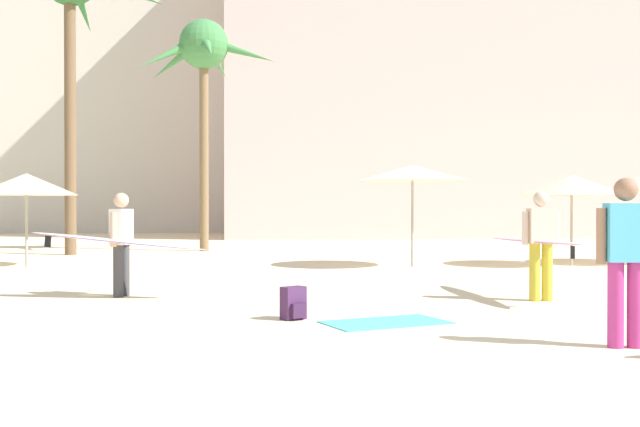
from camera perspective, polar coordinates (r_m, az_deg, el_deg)
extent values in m
plane|color=beige|center=(6.38, 2.82, -12.56)|extent=(120.00, 120.00, 0.00)
cube|color=beige|center=(39.57, 10.67, 10.21)|extent=(23.59, 11.17, 16.14)
cylinder|color=brown|center=(23.65, -18.34, 7.00)|extent=(0.33, 0.33, 8.21)
cone|color=#2D6B33|center=(25.81, -17.50, 14.59)|extent=(0.40, 2.47, 1.35)
cylinder|color=brown|center=(24.51, -8.75, 4.92)|extent=(0.29, 0.29, 6.62)
sphere|color=#428447|center=(24.98, -8.76, 12.51)|extent=(1.59, 1.59, 1.59)
cone|color=#428447|center=(24.72, -5.63, 11.97)|extent=(2.02, 0.59, 0.91)
cone|color=#428447|center=(26.14, -7.76, 11.21)|extent=(0.89, 1.99, 1.01)
cone|color=#428447|center=(25.70, -11.00, 11.14)|extent=(1.76, 1.40, 1.22)
cone|color=#428447|center=(24.43, -11.54, 11.65)|extent=(1.85, 1.17, 1.25)
cone|color=#428447|center=(23.63, -8.43, 12.25)|extent=(0.66, 1.99, 1.09)
cylinder|color=gray|center=(19.21, 18.45, -0.49)|extent=(0.06, 0.06, 2.20)
cone|color=beige|center=(19.21, 18.46, 2.04)|extent=(2.55, 2.55, 0.50)
cylinder|color=gray|center=(19.12, -21.28, -0.48)|extent=(0.06, 0.06, 2.22)
cone|color=beige|center=(19.13, -21.29, 2.08)|extent=(2.37, 2.37, 0.51)
cylinder|color=gray|center=(18.07, 6.98, -0.18)|extent=(0.06, 0.06, 2.42)
cone|color=beige|center=(18.08, 6.99, 3.07)|extent=(2.69, 2.69, 0.37)
cube|color=#4CC6D6|center=(9.46, 5.01, -8.19)|extent=(1.70, 1.30, 0.01)
cube|color=#45244B|center=(9.70, -2.03, -6.77)|extent=(0.35, 0.31, 0.42)
cube|color=#371D3C|center=(9.61, -1.61, -7.34)|extent=(0.21, 0.16, 0.18)
cylinder|color=gold|center=(11.98, 15.89, -4.28)|extent=(0.17, 0.17, 0.88)
cylinder|color=gold|center=(12.06, 16.77, -4.24)|extent=(0.17, 0.17, 0.88)
cube|color=beige|center=(11.98, 16.34, -0.89)|extent=(0.41, 0.24, 0.53)
sphere|color=beige|center=(11.98, 16.35, 1.06)|extent=(0.25, 0.25, 0.24)
cylinder|color=beige|center=(11.88, 15.24, -1.07)|extent=(0.10, 0.10, 0.51)
cylinder|color=beige|center=(12.08, 17.42, -1.05)|extent=(0.10, 0.10, 0.51)
ellipsoid|color=#B2B2B7|center=(12.27, 15.82, -2.01)|extent=(0.55, 3.16, 0.09)
ellipsoid|color=#D21988|center=(12.27, 15.82, -2.01)|extent=(0.57, 3.17, 0.07)
cube|color=black|center=(11.14, 18.54, -2.80)|extent=(0.02, 0.10, 0.18)
cylinder|color=#3D3D42|center=(12.59, -14.54, -4.15)|extent=(0.20, 0.20, 0.83)
cylinder|color=#3D3D42|center=(12.41, -14.98, -4.22)|extent=(0.20, 0.20, 0.83)
cube|color=white|center=(12.46, -14.77, -0.98)|extent=(0.34, 0.45, 0.57)
sphere|color=#D1A889|center=(12.46, -14.77, 0.97)|extent=(0.31, 0.31, 0.24)
cylinder|color=#D1A889|center=(12.68, -14.22, -1.11)|extent=(0.13, 0.13, 0.54)
cylinder|color=#D1A889|center=(12.25, -15.33, -1.17)|extent=(0.13, 0.13, 0.54)
ellipsoid|color=beige|center=(12.18, -15.00, -2.03)|extent=(2.86, 0.91, 0.31)
ellipsoid|color=#4D1FB0|center=(12.18, -15.00, -2.03)|extent=(2.87, 0.93, 0.29)
cube|color=black|center=(12.64, -19.85, -2.00)|extent=(0.12, 0.04, 0.19)
cylinder|color=#B7337F|center=(8.33, 21.41, -6.43)|extent=(0.17, 0.17, 0.88)
cylinder|color=#B7337F|center=(8.40, 22.69, -6.37)|extent=(0.17, 0.17, 0.88)
cube|color=#4CB2DB|center=(8.31, 22.07, -1.33)|extent=(0.42, 0.25, 0.60)
sphere|color=#936B51|center=(8.30, 22.08, 1.70)|extent=(0.26, 0.26, 0.24)
cylinder|color=#936B51|center=(8.22, 20.46, -1.59)|extent=(0.11, 0.11, 0.57)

